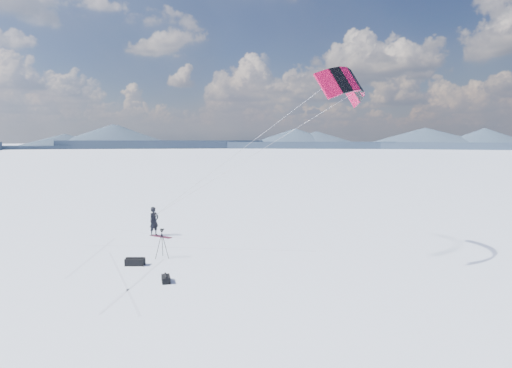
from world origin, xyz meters
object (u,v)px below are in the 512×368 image
Objects in this scene: snowkiter at (154,236)px; gear_bag_b at (166,279)px; gear_bag_a at (135,262)px; tripod at (162,239)px; snowboard at (161,237)px.

snowkiter is 9.75m from gear_bag_b.
snowkiter is 1.85× the size of gear_bag_a.
gear_bag_a is 3.31m from gear_bag_b.
gear_bag_b is (7.42, -6.32, 0.15)m from snowkiter.
tripod is 4.17m from gear_bag_b.
tripod reaches higher than snowboard.
gear_bag_b is (3.16, -1.00, -0.04)m from gear_bag_a.
tripod is at bearing 51.38° from gear_bag_a.
gear_bag_a is (4.26, -5.32, 0.19)m from snowkiter.
snowboard is 9.22m from gear_bag_b.
gear_bag_b is (6.77, -6.27, 0.12)m from snowboard.
gear_bag_a is at bearing -58.54° from snowboard.
gear_bag_b is at bearing -53.71° from tripod.
snowkiter is 1.21× the size of tripod.
snowboard is 5.24m from tripod.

